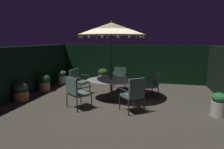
{
  "coord_description": "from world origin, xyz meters",
  "views": [
    {
      "loc": [
        1.32,
        -6.3,
        2.13
      ],
      "look_at": [
        -0.27,
        0.37,
        0.89
      ],
      "focal_mm": 30.69,
      "sensor_mm": 36.0,
      "label": 1
    }
  ],
  "objects_px": {
    "patio_dining_table": "(111,83)",
    "potted_plant_right_near": "(44,82)",
    "patio_chair_south": "(76,91)",
    "potted_plant_left_near": "(219,104)",
    "potted_plant_back_left": "(21,92)",
    "potted_plant_left_far": "(118,76)",
    "patio_chair_north": "(134,93)",
    "patio_chair_northeast": "(151,83)",
    "patio_chair_southeast": "(78,80)",
    "patio_umbrella": "(111,29)",
    "potted_plant_right_far": "(103,75)",
    "potted_plant_back_center": "(62,77)",
    "patio_chair_east": "(120,77)"
  },
  "relations": [
    {
      "from": "patio_dining_table",
      "to": "potted_plant_right_near",
      "type": "height_order",
      "value": "patio_dining_table"
    },
    {
      "from": "patio_chair_south",
      "to": "potted_plant_left_near",
      "type": "bearing_deg",
      "value": 5.61
    },
    {
      "from": "patio_chair_south",
      "to": "potted_plant_right_near",
      "type": "bearing_deg",
      "value": 142.75
    },
    {
      "from": "patio_chair_south",
      "to": "potted_plant_right_near",
      "type": "height_order",
      "value": "patio_chair_south"
    },
    {
      "from": "potted_plant_left_near",
      "to": "potted_plant_back_left",
      "type": "height_order",
      "value": "potted_plant_left_near"
    },
    {
      "from": "potted_plant_left_far",
      "to": "patio_chair_north",
      "type": "bearing_deg",
      "value": -71.63
    },
    {
      "from": "patio_chair_northeast",
      "to": "potted_plant_back_left",
      "type": "relative_size",
      "value": 1.45
    },
    {
      "from": "patio_chair_southeast",
      "to": "potted_plant_left_near",
      "type": "relative_size",
      "value": 1.48
    },
    {
      "from": "patio_umbrella",
      "to": "potted_plant_left_near",
      "type": "relative_size",
      "value": 4.17
    },
    {
      "from": "potted_plant_right_far",
      "to": "potted_plant_back_left",
      "type": "xyz_separation_m",
      "value": [
        -1.97,
        -3.68,
        -0.04
      ]
    },
    {
      "from": "patio_dining_table",
      "to": "potted_plant_back_center",
      "type": "xyz_separation_m",
      "value": [
        -2.91,
        1.75,
        -0.24
      ]
    },
    {
      "from": "patio_chair_south",
      "to": "potted_plant_back_center",
      "type": "relative_size",
      "value": 1.52
    },
    {
      "from": "patio_chair_southeast",
      "to": "potted_plant_right_near",
      "type": "bearing_deg",
      "value": 176.58
    },
    {
      "from": "patio_chair_north",
      "to": "potted_plant_left_far",
      "type": "height_order",
      "value": "patio_chair_north"
    },
    {
      "from": "patio_chair_north",
      "to": "potted_plant_left_near",
      "type": "bearing_deg",
      "value": 7.69
    },
    {
      "from": "potted_plant_back_center",
      "to": "potted_plant_left_near",
      "type": "distance_m",
      "value": 6.76
    },
    {
      "from": "potted_plant_right_near",
      "to": "potted_plant_right_far",
      "type": "bearing_deg",
      "value": 50.45
    },
    {
      "from": "potted_plant_back_left",
      "to": "patio_chair_south",
      "type": "bearing_deg",
      "value": -7.47
    },
    {
      "from": "patio_chair_northeast",
      "to": "potted_plant_left_near",
      "type": "relative_size",
      "value": 1.43
    },
    {
      "from": "patio_chair_south",
      "to": "potted_plant_right_far",
      "type": "height_order",
      "value": "patio_chair_south"
    },
    {
      "from": "patio_dining_table",
      "to": "patio_chair_east",
      "type": "xyz_separation_m",
      "value": [
        0.01,
        1.49,
        -0.06
      ]
    },
    {
      "from": "potted_plant_right_near",
      "to": "potted_plant_left_far",
      "type": "relative_size",
      "value": 1.08
    },
    {
      "from": "patio_umbrella",
      "to": "patio_chair_southeast",
      "type": "relative_size",
      "value": 2.82
    },
    {
      "from": "potted_plant_back_left",
      "to": "potted_plant_left_near",
      "type": "bearing_deg",
      "value": 1.05
    },
    {
      "from": "potted_plant_back_center",
      "to": "potted_plant_left_far",
      "type": "relative_size",
      "value": 1.03
    },
    {
      "from": "patio_chair_northeast",
      "to": "potted_plant_left_far",
      "type": "bearing_deg",
      "value": 129.13
    },
    {
      "from": "patio_chair_north",
      "to": "potted_plant_right_near",
      "type": "xyz_separation_m",
      "value": [
        -3.97,
        1.56,
        -0.23
      ]
    },
    {
      "from": "patio_chair_northeast",
      "to": "potted_plant_back_left",
      "type": "height_order",
      "value": "patio_chair_northeast"
    },
    {
      "from": "patio_chair_northeast",
      "to": "potted_plant_right_near",
      "type": "height_order",
      "value": "patio_chair_northeast"
    },
    {
      "from": "potted_plant_back_center",
      "to": "potted_plant_left_near",
      "type": "height_order",
      "value": "potted_plant_left_near"
    },
    {
      "from": "patio_chair_northeast",
      "to": "potted_plant_back_left",
      "type": "distance_m",
      "value": 4.71
    },
    {
      "from": "potted_plant_back_center",
      "to": "potted_plant_left_near",
      "type": "xyz_separation_m",
      "value": [
        6.25,
        -2.58,
        -0.03
      ]
    },
    {
      "from": "potted_plant_back_center",
      "to": "patio_umbrella",
      "type": "bearing_deg",
      "value": -30.95
    },
    {
      "from": "potted_plant_right_near",
      "to": "potted_plant_back_center",
      "type": "bearing_deg",
      "value": 85.77
    },
    {
      "from": "potted_plant_left_far",
      "to": "patio_umbrella",
      "type": "bearing_deg",
      "value": -83.47
    },
    {
      "from": "patio_chair_northeast",
      "to": "patio_chair_east",
      "type": "relative_size",
      "value": 1.03
    },
    {
      "from": "patio_dining_table",
      "to": "potted_plant_back_left",
      "type": "height_order",
      "value": "patio_dining_table"
    },
    {
      "from": "potted_plant_right_far",
      "to": "potted_plant_left_near",
      "type": "relative_size",
      "value": 1.03
    },
    {
      "from": "patio_dining_table",
      "to": "potted_plant_back_left",
      "type": "xyz_separation_m",
      "value": [
        -3.07,
        -0.95,
        -0.28
      ]
    },
    {
      "from": "potted_plant_back_center",
      "to": "potted_plant_right_far",
      "type": "bearing_deg",
      "value": 28.45
    },
    {
      "from": "patio_dining_table",
      "to": "patio_chair_southeast",
      "type": "bearing_deg",
      "value": 167.69
    },
    {
      "from": "potted_plant_back_center",
      "to": "patio_dining_table",
      "type": "bearing_deg",
      "value": -30.95
    },
    {
      "from": "potted_plant_right_near",
      "to": "potted_plant_back_center",
      "type": "height_order",
      "value": "potted_plant_right_near"
    },
    {
      "from": "patio_chair_north",
      "to": "patio_chair_east",
      "type": "relative_size",
      "value": 1.14
    },
    {
      "from": "patio_chair_north",
      "to": "potted_plant_left_far",
      "type": "bearing_deg",
      "value": 108.37
    },
    {
      "from": "patio_umbrella",
      "to": "patio_chair_east",
      "type": "xyz_separation_m",
      "value": [
        0.01,
        1.49,
        -1.96
      ]
    },
    {
      "from": "patio_chair_north",
      "to": "potted_plant_left_near",
      "type": "height_order",
      "value": "patio_chair_north"
    },
    {
      "from": "patio_chair_south",
      "to": "potted_plant_left_near",
      "type": "distance_m",
      "value": 4.2
    },
    {
      "from": "potted_plant_left_far",
      "to": "patio_chair_northeast",
      "type": "bearing_deg",
      "value": -50.87
    },
    {
      "from": "patio_chair_southeast",
      "to": "potted_plant_left_far",
      "type": "height_order",
      "value": "patio_chair_southeast"
    }
  ]
}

